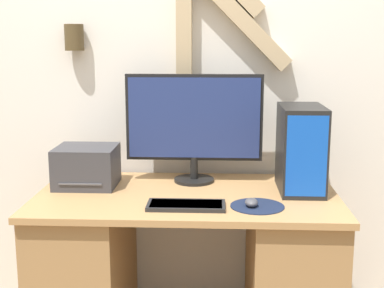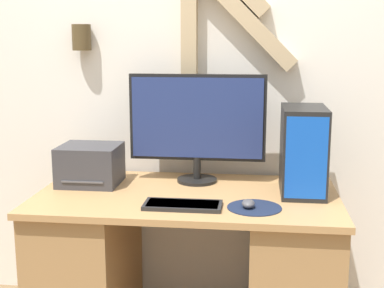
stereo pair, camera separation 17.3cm
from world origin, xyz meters
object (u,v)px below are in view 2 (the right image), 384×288
at_px(keyboard, 183,205).
at_px(computer_tower, 303,150).
at_px(monitor, 197,122).
at_px(printer, 90,165).
at_px(mouse, 248,204).

bearing_deg(keyboard, computer_tower, 28.75).
bearing_deg(computer_tower, keyboard, -151.25).
xyz_separation_m(monitor, printer, (-0.53, -0.11, -0.21)).
xyz_separation_m(monitor, computer_tower, (0.52, -0.14, -0.11)).
xyz_separation_m(keyboard, mouse, (0.28, 0.02, 0.01)).
relative_size(monitor, keyboard, 2.03).
xyz_separation_m(mouse, computer_tower, (0.25, 0.28, 0.18)).
height_order(mouse, printer, printer).
relative_size(computer_tower, printer, 1.39).
xyz_separation_m(keyboard, printer, (-0.52, 0.33, 0.09)).
bearing_deg(mouse, keyboard, -176.85).
xyz_separation_m(monitor, keyboard, (-0.02, -0.43, -0.30)).
bearing_deg(printer, computer_tower, -1.81).
distance_m(computer_tower, printer, 1.05).
distance_m(monitor, mouse, 0.58).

